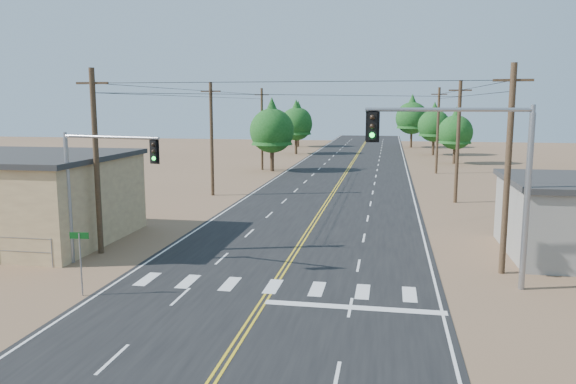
# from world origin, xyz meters

# --- Properties ---
(ground) EXTENTS (220.00, 220.00, 0.00)m
(ground) POSITION_xyz_m (0.00, 0.00, 0.00)
(ground) COLOR #866348
(ground) RESTS_ON ground
(road) EXTENTS (15.00, 200.00, 0.02)m
(road) POSITION_xyz_m (0.00, 30.00, 0.01)
(road) COLOR black
(road) RESTS_ON ground
(utility_pole_left_near) EXTENTS (1.80, 0.30, 10.00)m
(utility_pole_left_near) POSITION_xyz_m (-10.50, 12.00, 5.12)
(utility_pole_left_near) COLOR #4C3826
(utility_pole_left_near) RESTS_ON ground
(utility_pole_left_mid) EXTENTS (1.80, 0.30, 10.00)m
(utility_pole_left_mid) POSITION_xyz_m (-10.50, 32.00, 5.12)
(utility_pole_left_mid) COLOR #4C3826
(utility_pole_left_mid) RESTS_ON ground
(utility_pole_left_far) EXTENTS (1.80, 0.30, 10.00)m
(utility_pole_left_far) POSITION_xyz_m (-10.50, 52.00, 5.12)
(utility_pole_left_far) COLOR #4C3826
(utility_pole_left_far) RESTS_ON ground
(utility_pole_right_near) EXTENTS (1.80, 0.30, 10.00)m
(utility_pole_right_near) POSITION_xyz_m (10.50, 12.00, 5.12)
(utility_pole_right_near) COLOR #4C3826
(utility_pole_right_near) RESTS_ON ground
(utility_pole_right_mid) EXTENTS (1.80, 0.30, 10.00)m
(utility_pole_right_mid) POSITION_xyz_m (10.50, 32.00, 5.12)
(utility_pole_right_mid) COLOR #4C3826
(utility_pole_right_mid) RESTS_ON ground
(utility_pole_right_far) EXTENTS (1.80, 0.30, 10.00)m
(utility_pole_right_far) POSITION_xyz_m (10.50, 52.00, 5.12)
(utility_pole_right_far) COLOR #4C3826
(utility_pole_right_far) RESTS_ON ground
(signal_mast_left) EXTENTS (5.58, 1.47, 6.73)m
(signal_mast_left) POSITION_xyz_m (-9.40, 9.66, 4.56)
(signal_mast_left) COLOR gray
(signal_mast_left) RESTS_ON ground
(signal_mast_right) EXTENTS (7.15, 0.65, 8.10)m
(signal_mast_right) POSITION_xyz_m (8.83, 9.59, 5.51)
(signal_mast_right) COLOR gray
(signal_mast_right) RESTS_ON ground
(street_sign) EXTENTS (0.82, 0.13, 2.77)m
(street_sign) POSITION_xyz_m (-7.80, 5.43, 1.86)
(street_sign) COLOR gray
(street_sign) RESTS_ON ground
(tree_left_near) EXTENTS (5.35, 5.35, 8.91)m
(tree_left_near) POSITION_xyz_m (-9.00, 50.82, 5.45)
(tree_left_near) COLOR #3F2D1E
(tree_left_near) RESTS_ON ground
(tree_left_mid) EXTENTS (5.30, 5.30, 8.84)m
(tree_left_mid) POSITION_xyz_m (-9.96, 74.44, 5.41)
(tree_left_mid) COLOR #3F2D1E
(tree_left_mid) RESTS_ON ground
(tree_left_far) EXTENTS (5.23, 5.23, 8.72)m
(tree_left_far) POSITION_xyz_m (-12.13, 89.91, 5.33)
(tree_left_far) COLOR #3F2D1E
(tree_left_far) RESTS_ON ground
(tree_right_near) EXTENTS (4.66, 4.66, 7.77)m
(tree_right_near) POSITION_xyz_m (13.77, 63.45, 4.75)
(tree_right_near) COLOR #3F2D1E
(tree_right_near) RESTS_ON ground
(tree_right_mid) EXTENTS (5.08, 5.08, 8.46)m
(tree_right_mid) POSITION_xyz_m (11.90, 76.36, 5.18)
(tree_right_mid) COLOR #3F2D1E
(tree_right_mid) RESTS_ON ground
(tree_right_far) EXTENTS (5.96, 5.96, 9.93)m
(tree_right_far) POSITION_xyz_m (9.00, 91.66, 6.08)
(tree_right_far) COLOR #3F2D1E
(tree_right_far) RESTS_ON ground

